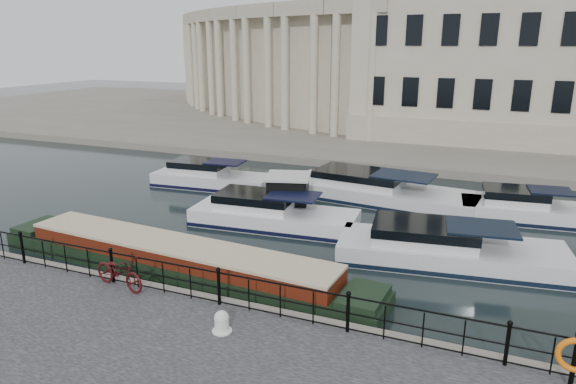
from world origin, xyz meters
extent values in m
plane|color=black|center=(0.00, 0.00, 0.00)|extent=(160.00, 160.00, 0.00)
cube|color=#6B665B|center=(0.00, 39.00, 0.28)|extent=(120.00, 42.00, 0.55)
cylinder|color=black|center=(-8.00, -2.25, 1.10)|extent=(0.10, 0.10, 1.10)
sphere|color=black|center=(-8.00, -2.25, 1.70)|extent=(0.14, 0.14, 0.14)
cylinder|color=black|center=(-4.00, -2.25, 1.10)|extent=(0.10, 0.10, 1.10)
sphere|color=black|center=(-4.00, -2.25, 1.70)|extent=(0.14, 0.14, 0.14)
cylinder|color=black|center=(0.00, -2.25, 1.10)|extent=(0.10, 0.10, 1.10)
sphere|color=black|center=(0.00, -2.25, 1.70)|extent=(0.14, 0.14, 0.14)
cylinder|color=black|center=(4.00, -2.25, 1.10)|extent=(0.10, 0.10, 1.10)
sphere|color=black|center=(4.00, -2.25, 1.70)|extent=(0.14, 0.14, 0.14)
cylinder|color=black|center=(8.00, -2.25, 1.10)|extent=(0.10, 0.10, 1.10)
sphere|color=black|center=(8.00, -2.25, 1.70)|extent=(0.14, 0.14, 0.14)
cylinder|color=black|center=(0.00, -2.25, 1.60)|extent=(24.00, 0.05, 0.05)
cylinder|color=black|center=(0.00, -2.25, 1.10)|extent=(24.00, 0.04, 0.04)
cylinder|color=black|center=(0.00, -2.25, 0.63)|extent=(24.00, 0.04, 0.04)
cube|color=#ADA38C|center=(6.00, 33.00, 7.55)|extent=(20.00, 14.00, 14.00)
cube|color=#9E937F|center=(6.00, 33.00, 1.55)|extent=(20.30, 14.30, 2.00)
cube|color=#ADA38C|center=(-3.33, 29.02, 6.05)|extent=(5.73, 4.06, 11.00)
cube|color=#9E937F|center=(-3.76, 27.07, 10.95)|extent=(5.62, 2.73, 1.20)
cylinder|color=#ADA38C|center=(-2.28, 26.16, 5.45)|extent=(0.70, 0.70, 9.80)
cylinder|color=#ADA38C|center=(-5.49, 26.87, 5.45)|extent=(0.70, 0.70, 9.80)
cube|color=#ADA38C|center=(-8.29, 30.44, 6.05)|extent=(5.90, 4.56, 11.00)
cube|color=#9E937F|center=(-8.95, 28.56, 10.95)|extent=(5.62, 3.30, 1.20)
cylinder|color=#ADA38C|center=(-7.59, 27.47, 5.45)|extent=(0.70, 0.70, 9.80)
cylinder|color=#ADA38C|center=(-10.69, 28.56, 5.45)|extent=(0.70, 0.70, 9.80)
cube|color=#ADA38C|center=(-13.04, 32.44, 6.05)|extent=(5.99, 4.99, 11.00)
cube|color=#9E937F|center=(-13.92, 30.65, 10.95)|extent=(5.55, 3.83, 1.20)
cylinder|color=#ADA38C|center=(-12.70, 29.41, 5.45)|extent=(0.70, 0.70, 9.80)
cylinder|color=#ADA38C|center=(-15.65, 30.87, 5.45)|extent=(0.70, 0.70, 9.80)
cube|color=#ADA38C|center=(-17.52, 35.00, 6.05)|extent=(5.99, 5.36, 11.00)
cube|color=#9E937F|center=(-18.61, 33.33, 10.95)|extent=(5.40, 4.29, 1.20)
cylinder|color=#ADA38C|center=(-17.55, 31.95, 5.45)|extent=(0.70, 0.70, 9.80)
cylinder|color=#ADA38C|center=(-20.30, 33.75, 5.45)|extent=(0.70, 0.70, 9.80)
cube|color=#ADA38C|center=(-21.66, 38.07, 6.05)|extent=(5.91, 5.64, 11.00)
cube|color=#9E937F|center=(-22.94, 36.54, 10.95)|extent=(5.16, 4.70, 1.20)
cylinder|color=#ADA38C|center=(-22.05, 35.05, 5.45)|extent=(0.70, 0.70, 9.80)
cylinder|color=#ADA38C|center=(-24.57, 37.16, 5.45)|extent=(0.70, 0.70, 9.80)
cube|color=#ADA38C|center=(-25.40, 41.62, 6.05)|extent=(5.74, 5.85, 11.00)
cube|color=#9E937F|center=(-26.86, 40.25, 10.95)|extent=(4.86, 5.04, 1.20)
cylinder|color=#ADA38C|center=(-26.15, 38.67, 5.45)|extent=(0.70, 0.70, 9.80)
cylinder|color=#ADA38C|center=(-28.40, 41.06, 5.45)|extent=(0.70, 0.70, 9.80)
cube|color=#ADA38C|center=(-28.69, 45.59, 6.05)|extent=(5.49, 5.97, 11.00)
cube|color=#9E937F|center=(-30.30, 44.41, 10.95)|extent=(4.48, 5.30, 1.20)
cylinder|color=#ADA38C|center=(-29.79, 42.75, 5.45)|extent=(0.70, 0.70, 9.80)
cylinder|color=#ADA38C|center=(-31.73, 45.40, 5.45)|extent=(0.70, 0.70, 9.80)
cube|color=#ADA38C|center=(-31.48, 49.93, 6.05)|extent=(5.16, 6.00, 11.00)
cube|color=#9E937F|center=(-33.23, 48.95, 10.95)|extent=(4.04, 5.49, 1.20)
cylinder|color=#ADA38C|center=(-32.92, 47.24, 5.45)|extent=(0.70, 0.70, 9.80)
cylinder|color=#ADA38C|center=(-34.53, 50.10, 5.45)|extent=(0.70, 0.70, 9.80)
cube|color=#ADA38C|center=(-33.74, 54.56, 6.05)|extent=(4.76, 5.95, 11.00)
cube|color=#9E937F|center=(-35.58, 53.80, 10.95)|extent=(3.54, 5.60, 1.20)
cylinder|color=#ADA38C|center=(-35.48, 52.07, 5.45)|extent=(0.70, 0.70, 9.80)
cylinder|color=#ADA38C|center=(-36.74, 55.10, 5.45)|extent=(0.70, 0.70, 9.80)
imported|color=#3F0B0D|center=(-3.51, -2.50, 1.11)|extent=(2.21, 1.12, 1.11)
cylinder|color=silver|center=(0.82, -3.55, 0.76)|extent=(0.39, 0.39, 0.41)
sphere|color=silver|center=(0.82, -3.55, 0.96)|extent=(0.41, 0.41, 0.41)
cylinder|color=silver|center=(0.82, -3.55, 0.57)|extent=(0.55, 0.55, 0.04)
cylinder|color=black|center=(9.38, -2.65, 1.23)|extent=(0.11, 0.11, 1.36)
torus|color=orange|center=(9.38, -2.73, 1.46)|extent=(0.86, 0.14, 0.86)
cube|color=black|center=(-3.15, 0.09, 0.10)|extent=(15.87, 3.14, 0.95)
cube|color=#52190B|center=(-3.15, 0.09, 0.75)|extent=(12.70, 2.62, 0.74)
cube|color=#C9B592|center=(-3.15, 0.09, 1.15)|extent=(12.71, 2.68, 0.11)
cube|color=#6B665B|center=(-1.74, 7.50, 0.05)|extent=(3.34, 3.02, 0.23)
cube|color=black|center=(-1.74, 7.50, 1.10)|extent=(2.31, 2.31, 1.68)
cube|color=silver|center=(-1.74, 7.50, 2.05)|extent=(2.54, 2.54, 0.11)
cube|color=white|center=(-1.86, 6.08, 0.20)|extent=(7.78, 3.15, 1.20)
cube|color=black|center=(-1.86, 6.08, 0.12)|extent=(7.86, 3.18, 0.18)
cube|color=white|center=(-2.77, 6.01, 1.05)|extent=(3.58, 2.36, 0.90)
cube|color=black|center=(-0.95, 6.15, 1.55)|extent=(2.41, 1.97, 0.08)
cube|color=silver|center=(6.08, 4.84, 0.20)|extent=(8.78, 4.00, 1.20)
cube|color=black|center=(6.08, 4.84, 0.12)|extent=(8.87, 4.04, 0.18)
cube|color=silver|center=(5.07, 4.71, 1.05)|extent=(4.09, 2.87, 0.90)
cube|color=black|center=(7.08, 4.98, 1.55)|extent=(2.79, 2.35, 0.08)
cube|color=silver|center=(-7.93, 10.88, 0.20)|extent=(7.16, 2.86, 1.20)
cube|color=black|center=(-7.93, 10.88, 0.12)|extent=(7.23, 2.89, 0.18)
cube|color=silver|center=(-8.76, 10.81, 1.05)|extent=(3.29, 2.14, 0.90)
cube|color=black|center=(-7.09, 10.95, 1.55)|extent=(2.22, 1.78, 0.08)
cube|color=silver|center=(1.82, 11.82, 0.20)|extent=(10.40, 4.40, 1.20)
cube|color=black|center=(1.82, 11.82, 0.12)|extent=(10.50, 4.45, 0.18)
cube|color=silver|center=(0.62, 11.96, 1.05)|extent=(4.82, 3.17, 0.90)
cube|color=black|center=(3.02, 11.68, 1.55)|extent=(3.27, 2.60, 0.08)
cube|color=silver|center=(9.09, 11.37, 0.20)|extent=(6.42, 2.96, 1.20)
cube|color=black|center=(9.09, 11.37, 0.12)|extent=(6.48, 2.99, 0.18)
cube|color=silver|center=(8.35, 11.29, 1.05)|extent=(2.98, 2.18, 0.90)
cube|color=black|center=(9.83, 11.44, 1.55)|extent=(2.02, 1.81, 0.08)
camera|label=1|loc=(7.20, -14.37, 8.15)|focal=32.00mm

